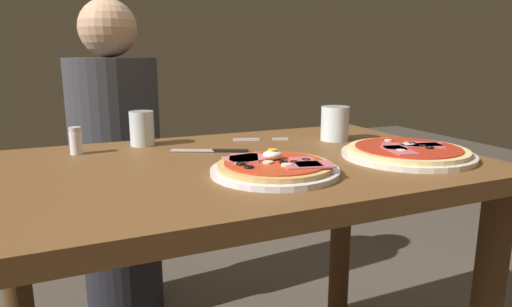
{
  "coord_description": "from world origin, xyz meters",
  "views": [
    {
      "loc": [
        -0.37,
        -0.93,
        0.99
      ],
      "look_at": [
        0.02,
        -0.07,
        0.78
      ],
      "focal_mm": 31.55,
      "sensor_mm": 36.0,
      "label": 1
    }
  ],
  "objects": [
    {
      "name": "pizza_across_left",
      "position": [
        0.38,
        -0.13,
        0.76
      ],
      "size": [
        0.31,
        0.31,
        0.03
      ],
      "color": "silver",
      "rests_on": "dining_table"
    },
    {
      "name": "knife",
      "position": [
        -0.01,
        0.12,
        0.76
      ],
      "size": [
        0.18,
        0.1,
        0.01
      ],
      "color": "silver",
      "rests_on": "dining_table"
    },
    {
      "name": "water_glass_far",
      "position": [
        0.35,
        0.13,
        0.79
      ],
      "size": [
        0.08,
        0.08,
        0.1
      ],
      "color": "silver",
      "rests_on": "dining_table"
    },
    {
      "name": "water_glass_near",
      "position": [
        -0.16,
        0.27,
        0.79
      ],
      "size": [
        0.06,
        0.06,
        0.09
      ],
      "color": "silver",
      "rests_on": "dining_table"
    },
    {
      "name": "salt_shaker",
      "position": [
        -0.33,
        0.23,
        0.79
      ],
      "size": [
        0.03,
        0.03,
        0.07
      ],
      "color": "white",
      "rests_on": "dining_table"
    },
    {
      "name": "fork",
      "position": [
        0.14,
        0.21,
        0.76
      ],
      "size": [
        0.15,
        0.06,
        0.0
      ],
      "color": "silver",
      "rests_on": "dining_table"
    },
    {
      "name": "diner_person",
      "position": [
        -0.18,
        0.75,
        0.56
      ],
      "size": [
        0.32,
        0.32,
        1.18
      ],
      "rotation": [
        0.0,
        0.0,
        3.14
      ],
      "color": "black",
      "rests_on": "ground"
    },
    {
      "name": "pizza_foreground",
      "position": [
        0.03,
        -0.14,
        0.77
      ],
      "size": [
        0.26,
        0.26,
        0.05
      ],
      "color": "white",
      "rests_on": "dining_table"
    },
    {
      "name": "dining_table",
      "position": [
        0.0,
        0.0,
        0.62
      ],
      "size": [
        1.12,
        0.7,
        0.75
      ],
      "color": "brown",
      "rests_on": "ground"
    }
  ]
}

